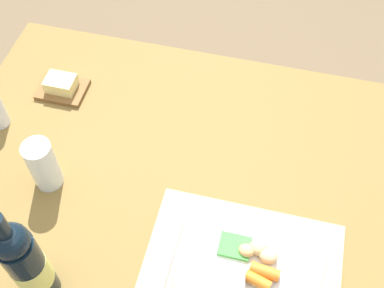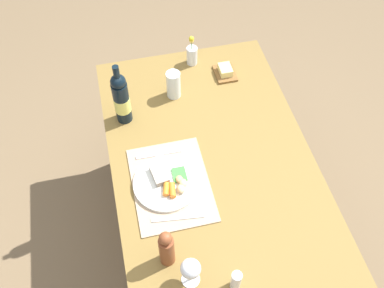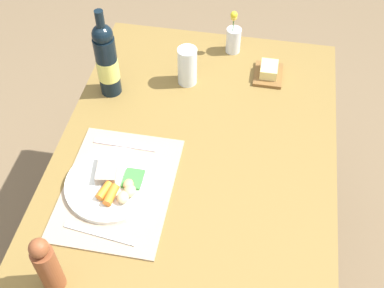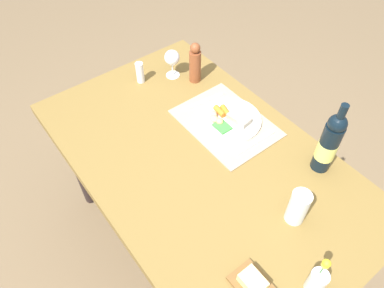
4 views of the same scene
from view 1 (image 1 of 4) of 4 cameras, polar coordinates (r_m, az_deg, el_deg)
name	(u,v)px [view 1 (image 1 of 4)]	position (r m, az deg, el deg)	size (l,w,h in m)	color
dining_table	(221,204)	(1.29, 3.42, -6.88)	(1.42, 0.87, 0.76)	brown
placemat	(241,270)	(1.12, 5.69, -14.29)	(0.43, 0.32, 0.01)	tan
dinner_plate	(239,274)	(1.10, 5.45, -14.73)	(0.27, 0.27, 0.04)	white
fork	(167,262)	(1.11, -2.88, -13.44)	(0.02, 0.20, 0.01)	silver
water_tumbler	(44,167)	(1.21, -16.70, -2.54)	(0.07, 0.07, 0.14)	silver
butter_dish	(62,86)	(1.42, -14.80, 6.45)	(0.13, 0.10, 0.05)	brown
wine_bottle	(27,264)	(1.02, -18.51, -12.99)	(0.07, 0.07, 0.33)	black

